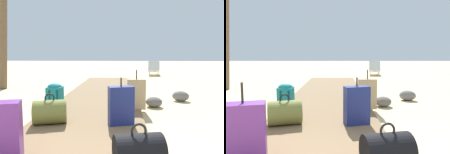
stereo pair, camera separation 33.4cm
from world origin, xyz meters
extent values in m
plane|color=#D1BA8C|center=(0.00, 3.68, 0.00)|extent=(60.00, 60.00, 0.00)
cube|color=brown|center=(0.00, 4.60, 0.04)|extent=(1.95, 9.21, 0.08)
cube|color=#197A7F|center=(-0.79, 3.11, 0.31)|extent=(0.32, 0.27, 0.47)
ellipsoid|color=#197A7F|center=(-0.79, 3.11, 0.55)|extent=(0.30, 0.25, 0.16)
cylinder|color=#0C3D3F|center=(-0.86, 2.98, 0.31)|extent=(0.04, 0.04, 0.38)
cylinder|color=#0C3D3F|center=(-0.71, 2.98, 0.31)|extent=(0.04, 0.04, 0.38)
cylinder|color=black|center=(0.76, 0.80, 0.26)|extent=(0.54, 0.45, 0.36)
torus|color=black|center=(0.76, 0.80, 0.47)|extent=(0.17, 0.06, 0.16)
cylinder|color=olive|center=(-0.59, 2.19, 0.28)|extent=(0.61, 0.52, 0.39)
torus|color=black|center=(-0.59, 2.19, 0.50)|extent=(0.16, 0.07, 0.16)
cube|color=navy|center=(0.57, 2.21, 0.39)|extent=(0.44, 0.30, 0.62)
cylinder|color=black|center=(0.57, 2.21, 0.78)|extent=(0.02, 0.02, 0.14)
cube|color=#6B2D84|center=(-0.71, 0.90, 0.40)|extent=(0.49, 0.34, 0.65)
cylinder|color=black|center=(-0.71, 0.90, 0.83)|extent=(0.02, 0.02, 0.22)
cube|color=tan|center=(0.88, 3.28, 0.39)|extent=(0.38, 0.23, 0.62)
cylinder|color=black|center=(0.88, 3.28, 0.80)|extent=(0.02, 0.02, 0.19)
cylinder|color=slate|center=(0.83, 4.10, 0.24)|extent=(0.52, 0.36, 0.32)
torus|color=black|center=(0.83, 4.10, 0.43)|extent=(0.17, 0.03, 0.16)
cube|color=white|center=(2.33, 11.33, 0.26)|extent=(0.78, 1.47, 0.08)
cube|color=white|center=(2.25, 10.74, 0.54)|extent=(0.66, 0.55, 0.52)
cylinder|color=silver|center=(2.17, 11.91, 0.11)|extent=(0.04, 0.04, 0.22)
cylinder|color=silver|center=(2.64, 11.85, 0.11)|extent=(0.04, 0.04, 0.22)
cylinder|color=silver|center=(2.02, 10.80, 0.11)|extent=(0.04, 0.04, 0.22)
cylinder|color=silver|center=(2.49, 10.74, 0.11)|extent=(0.04, 0.04, 0.22)
ellipsoid|color=#5B5651|center=(1.32, 3.76, 0.12)|extent=(0.52, 0.51, 0.23)
ellipsoid|color=slate|center=(2.09, 4.43, 0.13)|extent=(0.49, 0.43, 0.26)
camera|label=1|loc=(0.60, -1.35, 1.24)|focal=36.01mm
camera|label=2|loc=(0.27, -1.36, 1.24)|focal=36.01mm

